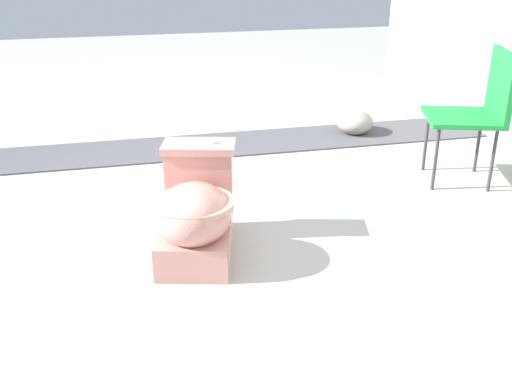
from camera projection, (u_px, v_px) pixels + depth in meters
The scene contains 5 objects.
ground_plane at pixel (178, 232), 3.21m from camera, with size 14.00×14.00×0.00m, color #A8A59E.
gravel_strip at pixel (224, 144), 4.53m from camera, with size 0.56×8.00×0.01m, color #4C4C51.
toilet at pixel (196, 213), 2.91m from camera, with size 0.70×0.52×0.52m.
folding_chair_left at pixel (481, 103), 3.68m from camera, with size 0.56×0.56×0.83m.
boulder_near at pixel (355, 122), 4.76m from camera, with size 0.31×0.29×0.19m, color gray.
Camera 1 is at (2.88, -0.25, 1.47)m, focal length 42.00 mm.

